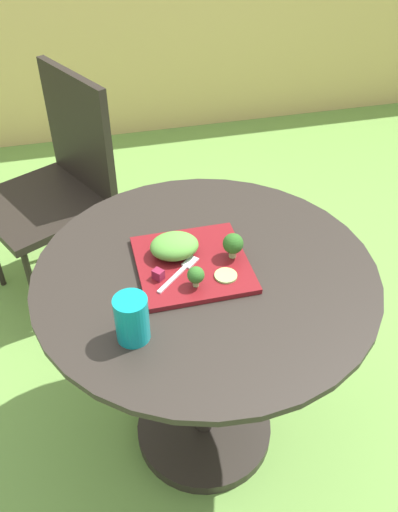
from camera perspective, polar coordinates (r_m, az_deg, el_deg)
name	(u,v)px	position (r m, az deg, el deg)	size (l,w,h in m)	color
ground_plane	(204,431)	(1.90, 0.52, -17.99)	(12.00, 12.00, 0.00)	#669342
bamboo_fence	(107,27)	(3.37, -9.66, 22.74)	(8.00, 0.08, 1.29)	tan
patio_table	(205,342)	(1.54, 0.62, -9.05)	(0.87, 0.87, 0.72)	#28231E
patio_chair	(59,175)	(2.15, -14.57, 8.27)	(0.59, 0.59, 0.90)	black
salad_plate	(192,264)	(1.36, -0.70, -0.85)	(0.28, 0.28, 0.01)	maroon
drinking_glass	(132,321)	(1.16, -7.08, -6.81)	(0.07, 0.07, 0.11)	#0F8C93
fork	(181,271)	(1.32, -1.88, -1.56)	(0.12, 0.12, 0.00)	silver
lettuce_mound	(174,246)	(1.36, -2.62, 1.06)	(0.12, 0.10, 0.05)	#519338
broccoli_floret_0	(196,275)	(1.26, -0.34, -2.05)	(0.04, 0.04, 0.05)	#99B770
broccoli_floret_1	(233,244)	(1.35, 3.62, 1.28)	(0.05, 0.05, 0.07)	#99B770
cucumber_slice_0	(226,276)	(1.31, 2.85, -2.08)	(0.06, 0.06, 0.01)	#8EB766
beet_chunk_0	(158,274)	(1.30, -4.32, -1.96)	(0.03, 0.02, 0.03)	maroon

